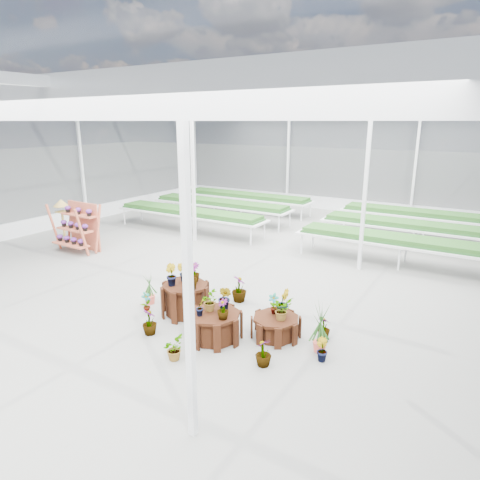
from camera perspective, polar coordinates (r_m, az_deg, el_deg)
The scene contains 10 objects.
ground_plane at distance 10.89m, azimuth -6.08°, elevation -7.17°, with size 24.00×24.00×0.00m, color gray.
greenhouse_shell at distance 10.23m, azimuth -6.44°, elevation 4.53°, with size 18.00×24.00×4.50m, color white, non-canonical shape.
steel_frame at distance 10.23m, azimuth -6.44°, elevation 4.53°, with size 18.00×24.00×4.50m, color silver, non-canonical shape.
nursery_benches at distance 16.77m, azimuth 8.88°, elevation 2.40°, with size 16.00×7.00×0.84m, color silver, non-canonical shape.
plinth_tall at distance 9.70m, azimuth -7.28°, elevation -7.86°, with size 1.05×1.05×0.71m, color black.
plinth_mid at distance 8.64m, azimuth -3.39°, elevation -11.38°, with size 1.07×1.07×0.56m, color black.
plinth_low at distance 8.76m, azimuth 4.79°, elevation -11.49°, with size 0.97×0.97×0.44m, color black.
shelf_rack at distance 15.03m, azimuth -21.06°, elevation 1.51°, with size 1.52×0.81×1.61m, color #AE5038, non-canonical shape.
bird_table at distance 16.11m, azimuth -22.52°, elevation 2.24°, with size 0.38×0.38×1.61m, color olive, non-canonical shape.
nursery_plants at distance 9.02m, azimuth -1.39°, elevation -8.63°, with size 4.75×3.35×1.28m.
Camera 1 is at (6.15, -7.94, 4.20)m, focal length 32.00 mm.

